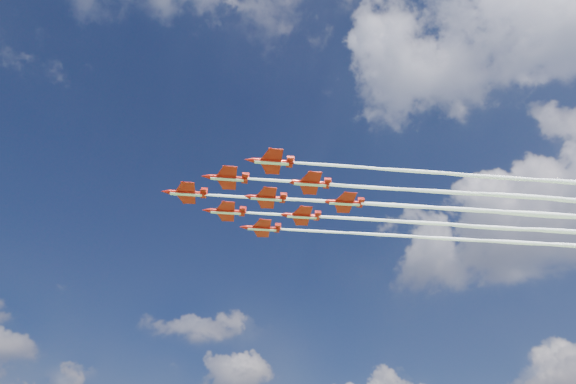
% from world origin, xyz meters
% --- Properties ---
extents(jet_lead, '(113.96, 115.73, 2.85)m').
position_xyz_m(jet_lead, '(46.61, 45.27, 81.91)').
color(jet_lead, '#A20F09').
extents(jet_row2_port, '(113.96, 115.73, 2.85)m').
position_xyz_m(jet_row2_port, '(59.18, 47.03, 81.91)').
color(jet_row2_port, '#A20F09').
extents(jet_row2_starb, '(113.96, 115.73, 2.85)m').
position_xyz_m(jet_row2_starb, '(48.17, 57.88, 81.91)').
color(jet_row2_starb, '#A20F09').
extents(jet_row3_centre, '(113.96, 115.73, 2.85)m').
position_xyz_m(jet_row3_centre, '(60.75, 59.64, 81.91)').
color(jet_row3_centre, '#A20F09').
extents(jet_row3_starb, '(113.96, 115.73, 2.85)m').
position_xyz_m(jet_row3_starb, '(49.74, 70.48, 81.91)').
color(jet_row3_starb, '#A20F09').
extents(jet_row4_starb, '(113.96, 115.73, 2.85)m').
position_xyz_m(jet_row4_starb, '(62.31, 72.25, 81.91)').
color(jet_row4_starb, '#A20F09').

